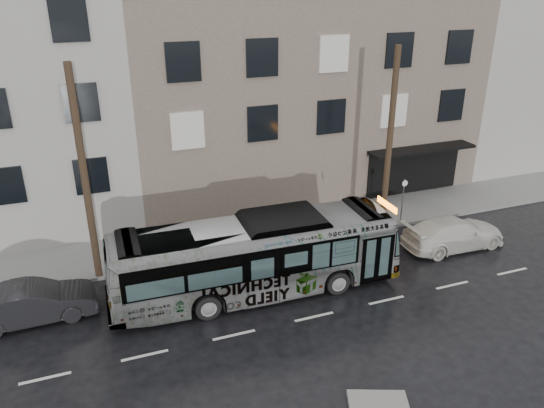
% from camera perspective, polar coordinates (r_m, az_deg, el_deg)
% --- Properties ---
extents(ground, '(120.00, 120.00, 0.00)m').
position_cam_1_polar(ground, '(22.70, 1.89, -8.59)').
color(ground, black).
rests_on(ground, ground).
extents(sidewalk, '(90.00, 3.60, 0.15)m').
position_cam_1_polar(sidewalk, '(26.67, -2.11, -3.20)').
color(sidewalk, gray).
rests_on(sidewalk, ground).
extents(building_taupe, '(20.00, 12.00, 11.00)m').
position_cam_1_polar(building_taupe, '(33.52, 1.70, 12.23)').
color(building_taupe, gray).
rests_on(building_taupe, ground).
extents(building_filler, '(18.00, 12.00, 12.00)m').
position_cam_1_polar(building_filler, '(44.17, 25.89, 13.38)').
color(building_filler, '#A8A69F').
rests_on(building_filler, ground).
extents(utility_pole_front, '(0.30, 0.30, 9.00)m').
position_cam_1_polar(utility_pole_front, '(26.29, 12.54, 6.59)').
color(utility_pole_front, '#403020').
rests_on(utility_pole_front, sidewalk).
extents(utility_pole_rear, '(0.30, 0.30, 9.00)m').
position_cam_1_polar(utility_pole_rear, '(22.30, -19.52, 2.72)').
color(utility_pole_rear, '#403020').
rests_on(utility_pole_rear, sidewalk).
extents(sign_post, '(0.06, 0.06, 2.40)m').
position_cam_1_polar(sign_post, '(27.98, 13.85, 0.30)').
color(sign_post, slate).
rests_on(sign_post, sidewalk).
extents(bus, '(11.86, 3.10, 3.28)m').
position_cam_1_polar(bus, '(21.37, -1.77, -5.68)').
color(bus, '#B2B2B2').
rests_on(bus, ground).
extents(white_sedan, '(5.10, 2.09, 1.48)m').
position_cam_1_polar(white_sedan, '(26.68, 18.94, -2.96)').
color(white_sedan, silver).
rests_on(white_sedan, ground).
extents(dark_sedan, '(4.61, 1.72, 1.50)m').
position_cam_1_polar(dark_sedan, '(22.06, -24.35, -9.68)').
color(dark_sedan, black).
rests_on(dark_sedan, ground).
extents(slush_pile, '(1.97, 1.40, 0.18)m').
position_cam_1_polar(slush_pile, '(17.53, 11.29, -20.11)').
color(slush_pile, gray).
rests_on(slush_pile, ground).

